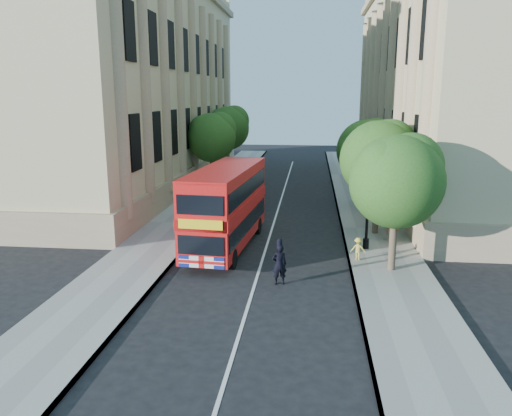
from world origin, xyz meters
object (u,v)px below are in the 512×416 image
(box_van, at_px, (240,185))
(woman_pedestrian, at_px, (388,222))
(lamp_post, at_px, (368,202))
(police_constable, at_px, (279,264))
(double_decker_bus, at_px, (227,205))

(box_van, height_order, woman_pedestrian, box_van)
(woman_pedestrian, bearing_deg, box_van, -70.59)
(lamp_post, height_order, police_constable, lamp_post)
(double_decker_bus, height_order, box_van, double_decker_bus)
(double_decker_bus, height_order, police_constable, double_decker_bus)
(double_decker_bus, relative_size, woman_pedestrian, 4.74)
(box_van, xyz_separation_m, woman_pedestrian, (9.08, -7.86, -0.44))
(double_decker_bus, distance_m, police_constable, 5.76)
(lamp_post, height_order, woman_pedestrian, lamp_post)
(double_decker_bus, bearing_deg, woman_pedestrian, 18.92)
(box_van, bearing_deg, lamp_post, -51.23)
(double_decker_bus, distance_m, woman_pedestrian, 8.65)
(double_decker_bus, bearing_deg, lamp_post, 6.95)
(lamp_post, relative_size, double_decker_bus, 0.58)
(police_constable, xyz_separation_m, woman_pedestrian, (5.33, 6.83, 0.21))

